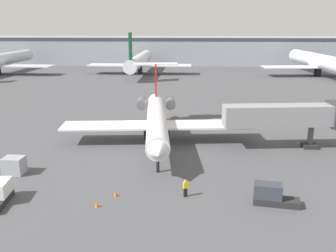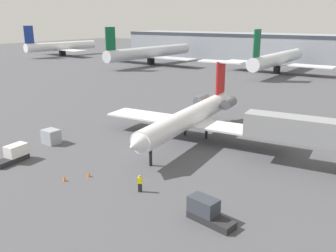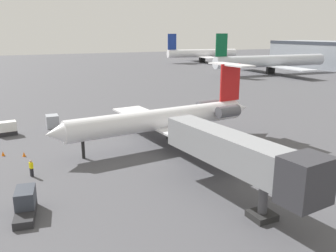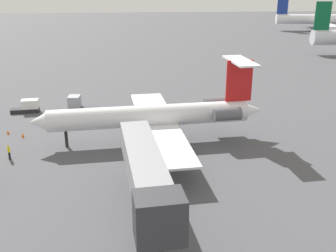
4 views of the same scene
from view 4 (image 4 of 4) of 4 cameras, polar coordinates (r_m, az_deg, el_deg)
ground_plane at (r=51.27m, az=-1.41°, el=-0.81°), size 400.00×400.00×0.10m
regional_jet at (r=47.14m, az=-1.46°, el=1.62°), size 25.57×27.81×9.50m
jet_bridge at (r=30.47m, az=-3.02°, el=-7.35°), size 16.13×4.54×5.94m
ground_crew_marshaller at (r=46.40m, az=-21.83°, el=-3.46°), size 0.46×0.38×1.69m
baggage_tug_trailing at (r=61.91m, az=-19.43°, el=2.62°), size 1.76×4.11×1.90m
cargo_container_uld at (r=62.13m, az=-13.26°, el=3.39°), size 2.19×1.82×1.84m
traffic_cone_near at (r=54.17m, az=-21.95°, el=-0.80°), size 0.36×0.36×0.55m
traffic_cone_mid at (r=52.44m, az=-20.10°, el=-1.22°), size 0.36×0.36×0.55m
parked_airliner_west_end at (r=167.42m, az=20.98°, el=14.07°), size 28.93×33.99×13.04m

